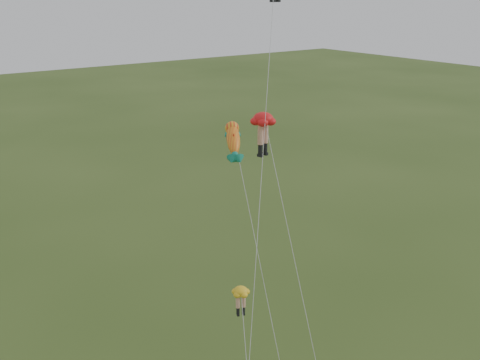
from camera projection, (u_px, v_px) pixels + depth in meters
legs_kite_red_mid at (264, 125)px, 33.05m from camera, size 2.19×8.71×15.95m
legs_kite_yellow at (241, 299)px, 28.83m from camera, size 2.07×3.74×7.95m
fish_kite at (234, 140)px, 31.83m from camera, size 2.10×7.37×15.77m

